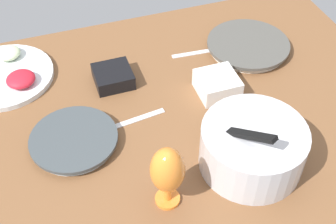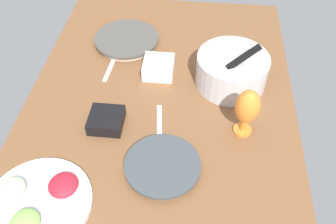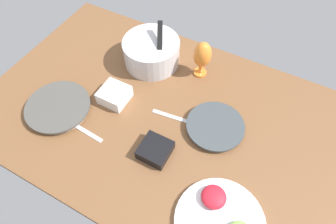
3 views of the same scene
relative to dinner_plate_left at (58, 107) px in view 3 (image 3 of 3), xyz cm
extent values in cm
cube|color=brown|center=(40.80, 19.48, -3.60)|extent=(160.00, 104.00, 4.00)
cylinder|color=silver|center=(0.00, 0.00, -0.64)|extent=(26.92, 26.92, 1.93)
cylinder|color=#4E4C47|center=(0.00, 0.00, 0.90)|extent=(29.26, 29.26, 1.16)
cylinder|color=silver|center=(66.89, 24.08, -0.72)|extent=(23.29, 23.29, 1.77)
cylinder|color=#3E4549|center=(66.89, 24.08, 0.70)|extent=(25.31, 25.31, 1.06)
cylinder|color=silver|center=(22.27, 46.64, 4.93)|extent=(28.19, 28.19, 13.06)
cylinder|color=white|center=(22.27, 46.64, 8.85)|extent=(25.37, 25.37, 2.35)
cube|color=black|center=(27.21, 46.64, 12.50)|extent=(11.49, 19.31, 11.65)
cylinder|color=silver|center=(83.80, -12.01, -0.70)|extent=(32.70, 32.70, 1.80)
ellipsoid|color=red|center=(78.35, -5.42, 1.98)|extent=(9.29, 9.29, 3.58)
cylinder|color=orange|center=(47.68, 50.81, -1.10)|extent=(6.50, 6.50, 1.00)
cylinder|color=orange|center=(47.68, 50.81, 1.81)|extent=(2.00, 2.00, 4.83)
ellipsoid|color=orange|center=(47.68, 50.81, 11.09)|extent=(8.58, 8.58, 13.72)
cube|color=white|center=(19.41, 17.06, 1.58)|extent=(12.38, 12.38, 6.37)
cube|color=#F9E072|center=(19.41, 17.06, 3.62)|extent=(10.15, 10.15, 2.04)
cube|color=black|center=(49.73, 1.63, 0.82)|extent=(12.14, 12.14, 4.84)
cube|color=tan|center=(49.73, 1.63, 2.37)|extent=(9.95, 9.95, 1.55)
cube|color=silver|center=(18.08, -3.89, -1.30)|extent=(18.08, 3.02, 0.60)
cube|color=silver|center=(47.19, 20.65, -1.30)|extent=(18.09, 3.96, 0.60)
camera|label=1|loc=(68.47, 111.93, 96.39)|focal=47.62mm
camera|label=2|loc=(134.34, 32.86, 99.59)|focal=38.96mm
camera|label=3|loc=(79.28, -42.70, 104.61)|focal=30.31mm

